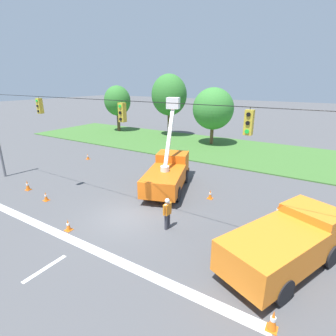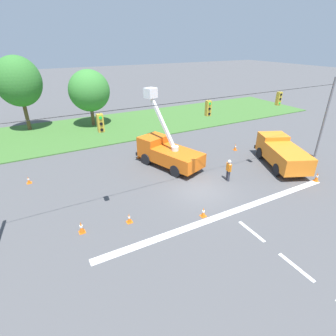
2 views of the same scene
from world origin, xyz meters
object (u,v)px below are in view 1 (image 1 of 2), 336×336
road_worker (167,212)px  traffic_cone_lane_edge_a (27,185)px  tree_centre (213,109)px  utility_truck_bucket_lift (168,171)px  traffic_cone_foreground_right (169,170)px  traffic_cone_far_left (88,157)px  utility_truck_support_near (286,242)px  traffic_cone_foreground_left (46,196)px  traffic_cone_mid_right (68,225)px  traffic_cone_far_right (273,320)px  tree_west (169,95)px  traffic_cone_lane_edge_b (210,194)px  tree_far_west (117,101)px  traffic_cone_near_bucket (277,211)px

road_worker → traffic_cone_lane_edge_a: 11.43m
tree_centre → utility_truck_bucket_lift: size_ratio=1.06×
traffic_cone_foreground_right → traffic_cone_far_left: traffic_cone_foreground_right is taller
utility_truck_bucket_lift → tree_centre: bearing=100.7°
utility_truck_bucket_lift → traffic_cone_far_left: utility_truck_bucket_lift is taller
utility_truck_support_near → traffic_cone_foreground_left: utility_truck_support_near is taller
traffic_cone_mid_right → traffic_cone_far_right: traffic_cone_far_right is taller
tree_west → traffic_cone_lane_edge_b: 22.01m
tree_west → utility_truck_bucket_lift: bearing=-58.7°
traffic_cone_foreground_right → traffic_cone_lane_edge_a: 10.76m
road_worker → traffic_cone_mid_right: 5.29m
tree_far_west → traffic_cone_lane_edge_a: (10.20, -21.14, -4.26)m
traffic_cone_lane_edge_a → traffic_cone_lane_edge_b: size_ratio=1.16×
traffic_cone_foreground_left → traffic_cone_lane_edge_a: 2.76m
utility_truck_bucket_lift → traffic_cone_near_bucket: (7.63, -0.13, -1.00)m
traffic_cone_foreground_left → traffic_cone_far_right: traffic_cone_far_right is taller
road_worker → traffic_cone_foreground_right: size_ratio=2.47×
utility_truck_support_near → traffic_cone_lane_edge_a: utility_truck_support_near is taller
road_worker → utility_truck_support_near: bearing=0.2°
traffic_cone_far_left → utility_truck_bucket_lift: bearing=-11.3°
tree_west → traffic_cone_mid_right: (8.63, -24.20, -5.36)m
tree_west → tree_centre: 7.64m
traffic_cone_lane_edge_a → tree_west: bearing=94.2°
tree_far_west → tree_west: bearing=6.9°
traffic_cone_mid_right → traffic_cone_far_left: (-9.40, 9.78, -0.03)m
traffic_cone_far_left → traffic_cone_mid_right: bearing=-46.2°
utility_truck_bucket_lift → utility_truck_support_near: 9.86m
traffic_cone_mid_right → traffic_cone_lane_edge_a: traffic_cone_lane_edge_a is taller
utility_truck_bucket_lift → traffic_cone_far_left: bearing=168.7°
traffic_cone_near_bucket → traffic_cone_far_left: 18.64m
tree_centre → traffic_cone_lane_edge_a: 21.51m
tree_far_west → tree_centre: bearing=-2.8°
utility_truck_support_near → traffic_cone_foreground_right: utility_truck_support_near is taller
traffic_cone_mid_right → utility_truck_bucket_lift: bearing=79.1°
tree_far_west → traffic_cone_near_bucket: 30.93m
utility_truck_bucket_lift → traffic_cone_foreground_left: 8.37m
tree_centre → traffic_cone_foreground_left: size_ratio=10.83×
traffic_cone_near_bucket → traffic_cone_lane_edge_a: bearing=-161.3°
utility_truck_bucket_lift → traffic_cone_foreground_right: 3.22m
tree_west → road_worker: tree_west is taller
tree_far_west → traffic_cone_near_bucket: (26.32, -15.68, -4.30)m
traffic_cone_foreground_right → utility_truck_bucket_lift: bearing=-59.5°
tree_far_west → traffic_cone_far_right: size_ratio=9.14×
traffic_cone_foreground_left → tree_west: bearing=100.9°
tree_centre → traffic_cone_foreground_right: bearing=-84.2°
traffic_cone_far_right → tree_west: bearing=127.7°
traffic_cone_lane_edge_b → tree_far_west: bearing=144.8°
traffic_cone_foreground_right → traffic_cone_lane_edge_b: traffic_cone_foreground_right is taller
tree_centre → traffic_cone_lane_edge_b: size_ratio=10.57×
traffic_cone_foreground_left → utility_truck_bucket_lift: bearing=46.2°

